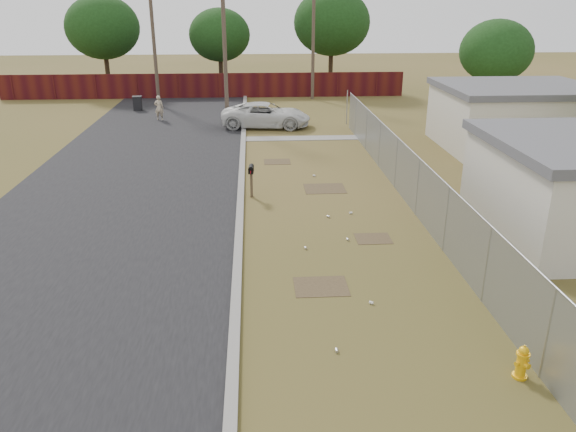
{
  "coord_description": "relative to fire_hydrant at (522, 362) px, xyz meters",
  "views": [
    {
      "loc": [
        -2.49,
        -17.89,
        7.05
      ],
      "look_at": [
        -1.52,
        -2.69,
        1.1
      ],
      "focal_mm": 35.0,
      "sensor_mm": 36.0,
      "label": 1
    }
  ],
  "objects": [
    {
      "name": "ground",
      "position": [
        -2.7,
        8.97,
        -0.35
      ],
      "size": [
        120.0,
        120.0,
        0.0
      ],
      "primitive_type": "plane",
      "color": "brown",
      "rests_on": "ground"
    },
    {
      "name": "street",
      "position": [
        -9.46,
        17.03,
        -0.33
      ],
      "size": [
        15.1,
        60.0,
        0.12
      ],
      "color": "black",
      "rests_on": "ground"
    },
    {
      "name": "chainlink_fence",
      "position": [
        0.42,
        10.0,
        0.45
      ],
      "size": [
        0.1,
        27.06,
        2.02
      ],
      "color": "#919399",
      "rests_on": "ground"
    },
    {
      "name": "privacy_fence",
      "position": [
        -8.7,
        33.97,
        0.55
      ],
      "size": [
        30.0,
        0.12,
        1.8
      ],
      "primitive_type": "cube",
      "color": "#45130E",
      "rests_on": "ground"
    },
    {
      "name": "utility_poles",
      "position": [
        -6.37,
        29.64,
        4.35
      ],
      "size": [
        12.6,
        8.24,
        9.0
      ],
      "color": "brown",
      "rests_on": "ground"
    },
    {
      "name": "houses",
      "position": [
        7.0,
        12.11,
        1.21
      ],
      "size": [
        9.3,
        17.24,
        3.1
      ],
      "color": "beige",
      "rests_on": "ground"
    },
    {
      "name": "horizon_trees",
      "position": [
        -1.86,
        32.53,
        4.28
      ],
      "size": [
        33.32,
        31.94,
        7.78
      ],
      "color": "#372618",
      "rests_on": "ground"
    },
    {
      "name": "fire_hydrant",
      "position": [
        0.0,
        0.0,
        0.0
      ],
      "size": [
        0.39,
        0.39,
        0.74
      ],
      "color": "#EDAB0C",
      "rests_on": "ground"
    },
    {
      "name": "mailbox",
      "position": [
        -5.28,
        11.18,
        0.64
      ],
      "size": [
        0.22,
        0.54,
        1.25
      ],
      "color": "brown",
      "rests_on": "ground"
    },
    {
      "name": "pickup_truck",
      "position": [
        -4.4,
        23.43,
        0.36
      ],
      "size": [
        5.32,
        2.9,
        1.41
      ],
      "primitive_type": "imported",
      "rotation": [
        0.0,
        0.0,
        1.46
      ],
      "color": "silver",
      "rests_on": "ground"
    },
    {
      "name": "pedestrian",
      "position": [
        -10.88,
        25.83,
        0.41
      ],
      "size": [
        0.57,
        0.39,
        1.51
      ],
      "primitive_type": "imported",
      "rotation": [
        0.0,
        0.0,
        3.09
      ],
      "color": "tan",
      "rests_on": "ground"
    },
    {
      "name": "trash_bin",
      "position": [
        -12.82,
        29.19,
        0.14
      ],
      "size": [
        0.67,
        0.67,
        0.94
      ],
      "color": "black",
      "rests_on": "ground"
    },
    {
      "name": "scattered_litter",
      "position": [
        -2.72,
        7.0,
        -0.31
      ],
      "size": [
        1.94,
        12.66,
        0.07
      ],
      "color": "silver",
      "rests_on": "ground"
    }
  ]
}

